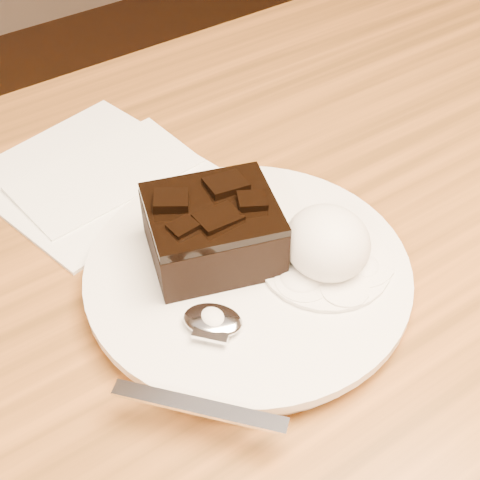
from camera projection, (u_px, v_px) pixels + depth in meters
plate at (248, 277)px, 0.52m from camera, size 0.24×0.24×0.02m
brownie at (213, 234)px, 0.51m from camera, size 0.11×0.10×0.04m
ice_cream_scoop at (327, 243)px, 0.50m from camera, size 0.06×0.06×0.05m
melt_puddle at (325, 262)px, 0.51m from camera, size 0.10×0.10×0.00m
spoon at (213, 322)px, 0.47m from camera, size 0.13×0.14×0.01m
napkin at (90, 174)px, 0.61m from camera, size 0.20×0.20×0.01m
crumb_a at (245, 281)px, 0.50m from camera, size 0.01×0.01×0.00m
crumb_b at (225, 282)px, 0.50m from camera, size 0.01×0.01×0.00m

